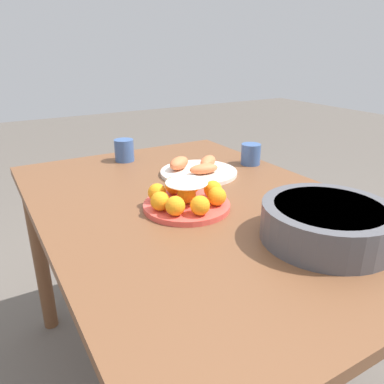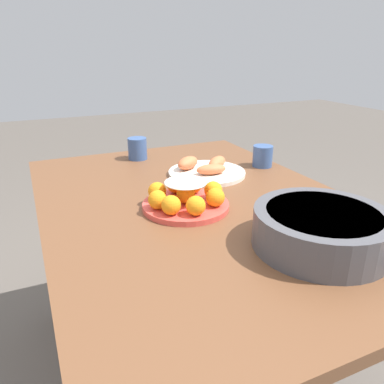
{
  "view_description": "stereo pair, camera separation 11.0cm",
  "coord_description": "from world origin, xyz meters",
  "px_view_note": "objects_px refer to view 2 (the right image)",
  "views": [
    {
      "loc": [
        0.9,
        -0.55,
        1.19
      ],
      "look_at": [
        0.02,
        -0.03,
        0.79
      ],
      "focal_mm": 35.0,
      "sensor_mm": 36.0,
      "label": 1
    },
    {
      "loc": [
        0.95,
        -0.45,
        1.19
      ],
      "look_at": [
        0.02,
        -0.03,
        0.79
      ],
      "focal_mm": 35.0,
      "sensor_mm": 36.0,
      "label": 2
    }
  ],
  "objects_px": {
    "cup_far": "(263,156)",
    "cup_near": "(137,149)",
    "cake_plate": "(185,197)",
    "seafood_platter": "(206,170)",
    "dining_table": "(198,230)",
    "serving_bowl": "(321,228)"
  },
  "relations": [
    {
      "from": "cake_plate",
      "to": "serving_bowl",
      "type": "xyz_separation_m",
      "value": [
        0.34,
        0.2,
        0.01
      ]
    },
    {
      "from": "dining_table",
      "to": "cup_far",
      "type": "relative_size",
      "value": 16.01
    },
    {
      "from": "cup_far",
      "to": "cup_near",
      "type": "bearing_deg",
      "value": -125.66
    },
    {
      "from": "serving_bowl",
      "to": "cup_near",
      "type": "relative_size",
      "value": 3.54
    },
    {
      "from": "serving_bowl",
      "to": "cup_far",
      "type": "relative_size",
      "value": 3.83
    },
    {
      "from": "dining_table",
      "to": "cake_plate",
      "type": "bearing_deg",
      "value": -60.76
    },
    {
      "from": "cup_near",
      "to": "cup_far",
      "type": "relative_size",
      "value": 1.08
    },
    {
      "from": "seafood_platter",
      "to": "cup_near",
      "type": "height_order",
      "value": "cup_near"
    },
    {
      "from": "cake_plate",
      "to": "serving_bowl",
      "type": "height_order",
      "value": "serving_bowl"
    },
    {
      "from": "cake_plate",
      "to": "cup_near",
      "type": "relative_size",
      "value": 2.85
    },
    {
      "from": "seafood_platter",
      "to": "cup_far",
      "type": "xyz_separation_m",
      "value": [
        0.0,
        0.24,
        0.02
      ]
    },
    {
      "from": "cake_plate",
      "to": "seafood_platter",
      "type": "relative_size",
      "value": 0.9
    },
    {
      "from": "cake_plate",
      "to": "cup_far",
      "type": "xyz_separation_m",
      "value": [
        -0.25,
        0.43,
        0.01
      ]
    },
    {
      "from": "serving_bowl",
      "to": "seafood_platter",
      "type": "relative_size",
      "value": 1.12
    },
    {
      "from": "seafood_platter",
      "to": "cup_far",
      "type": "height_order",
      "value": "cup_far"
    },
    {
      "from": "seafood_platter",
      "to": "cup_near",
      "type": "xyz_separation_m",
      "value": [
        -0.3,
        -0.17,
        0.03
      ]
    },
    {
      "from": "dining_table",
      "to": "cake_plate",
      "type": "xyz_separation_m",
      "value": [
        0.03,
        -0.05,
        0.13
      ]
    },
    {
      "from": "cup_near",
      "to": "cup_far",
      "type": "bearing_deg",
      "value": 54.34
    },
    {
      "from": "dining_table",
      "to": "seafood_platter",
      "type": "xyz_separation_m",
      "value": [
        -0.22,
        0.13,
        0.12
      ]
    },
    {
      "from": "cake_plate",
      "to": "cup_near",
      "type": "height_order",
      "value": "same"
    },
    {
      "from": "dining_table",
      "to": "seafood_platter",
      "type": "distance_m",
      "value": 0.28
    },
    {
      "from": "seafood_platter",
      "to": "cup_far",
      "type": "relative_size",
      "value": 3.43
    }
  ]
}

